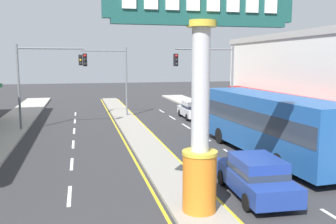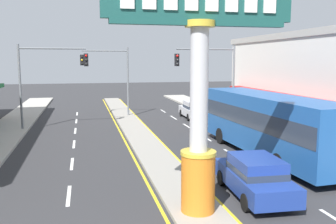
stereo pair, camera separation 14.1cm
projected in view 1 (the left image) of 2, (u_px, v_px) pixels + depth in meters
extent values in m
cube|color=gray|center=(142.00, 140.00, 23.22)|extent=(1.83, 52.00, 0.14)
cube|color=#ADA89E|center=(286.00, 139.00, 23.36)|extent=(2.91, 60.00, 0.18)
cube|color=silver|center=(69.00, 196.00, 13.78)|extent=(0.14, 2.20, 0.01)
cube|color=silver|center=(72.00, 164.00, 18.02)|extent=(0.14, 2.20, 0.01)
cube|color=silver|center=(73.00, 144.00, 22.26)|extent=(0.14, 2.20, 0.01)
cube|color=silver|center=(74.00, 131.00, 26.49)|extent=(0.14, 2.20, 0.01)
cube|color=silver|center=(75.00, 121.00, 30.73)|extent=(0.14, 2.20, 0.01)
cube|color=silver|center=(75.00, 114.00, 34.97)|extent=(0.14, 2.20, 0.01)
cube|color=silver|center=(272.00, 179.00, 15.73)|extent=(0.14, 2.20, 0.01)
cube|color=silver|center=(231.00, 154.00, 19.97)|extent=(0.14, 2.20, 0.01)
cube|color=silver|center=(205.00, 138.00, 24.20)|extent=(0.14, 2.20, 0.01)
cube|color=silver|center=(186.00, 126.00, 28.44)|extent=(0.14, 2.20, 0.01)
cube|color=silver|center=(172.00, 118.00, 32.68)|extent=(0.14, 2.20, 0.01)
cube|color=silver|center=(162.00, 111.00, 36.91)|extent=(0.14, 2.20, 0.01)
cube|color=yellow|center=(124.00, 142.00, 22.98)|extent=(0.12, 52.00, 0.01)
cube|color=yellow|center=(159.00, 140.00, 23.48)|extent=(0.12, 52.00, 0.01)
cylinder|color=orange|center=(199.00, 183.00, 11.95)|extent=(1.11, 1.11, 1.90)
cylinder|color=gold|center=(200.00, 153.00, 11.81)|extent=(1.16, 1.16, 0.12)
cylinder|color=#B7B7BC|center=(201.00, 89.00, 11.53)|extent=(0.58, 0.58, 4.22)
cylinder|color=gold|center=(201.00, 24.00, 11.25)|extent=(0.93, 0.93, 0.20)
cube|color=#194C47|center=(202.00, 1.00, 11.15)|extent=(6.03, 0.24, 1.17)
cube|color=#194C47|center=(201.00, 23.00, 11.24)|extent=(5.55, 0.29, 0.16)
cube|color=white|center=(193.00, 0.00, 10.93)|extent=(0.41, 0.06, 0.64)
cube|color=white|center=(213.00, 0.00, 11.08)|extent=(0.41, 0.06, 0.64)
cube|color=white|center=(233.00, 1.00, 11.23)|extent=(0.41, 0.06, 0.64)
cube|color=white|center=(252.00, 2.00, 11.38)|extent=(0.41, 0.06, 0.64)
cube|color=white|center=(271.00, 3.00, 11.53)|extent=(0.41, 0.06, 0.64)
cube|color=#B21E1E|center=(296.00, 98.00, 22.92)|extent=(0.90, 19.46, 0.30)
cube|color=#283342|center=(301.00, 117.00, 23.18)|extent=(0.08, 18.78, 2.00)
cylinder|color=slate|center=(19.00, 88.00, 25.90)|extent=(0.16, 0.16, 6.20)
cylinder|color=slate|center=(51.00, 48.00, 26.05)|extent=(4.62, 0.12, 0.12)
cube|color=black|center=(85.00, 60.00, 26.54)|extent=(0.32, 0.24, 0.92)
sphere|color=red|center=(85.00, 56.00, 26.36)|extent=(0.17, 0.17, 0.17)
sphere|color=black|center=(85.00, 60.00, 26.41)|extent=(0.17, 0.17, 0.17)
sphere|color=black|center=(85.00, 64.00, 26.45)|extent=(0.17, 0.17, 0.17)
cylinder|color=slate|center=(232.00, 86.00, 28.72)|extent=(0.16, 0.16, 6.20)
cylinder|color=slate|center=(205.00, 49.00, 27.80)|extent=(4.62, 0.12, 0.12)
cube|color=black|center=(176.00, 60.00, 27.22)|extent=(0.32, 0.24, 0.92)
sphere|color=red|center=(176.00, 56.00, 27.05)|extent=(0.17, 0.17, 0.17)
sphere|color=black|center=(176.00, 60.00, 27.09)|extent=(0.17, 0.17, 0.17)
sphere|color=black|center=(176.00, 64.00, 27.13)|extent=(0.17, 0.17, 0.17)
cylinder|color=slate|center=(126.00, 82.00, 32.92)|extent=(0.16, 0.16, 6.20)
cylinder|color=slate|center=(103.00, 51.00, 32.08)|extent=(3.96, 0.12, 0.12)
cube|color=black|center=(80.00, 60.00, 31.58)|extent=(0.32, 0.24, 0.92)
sphere|color=black|center=(80.00, 56.00, 31.40)|extent=(0.17, 0.17, 0.17)
sphere|color=yellow|center=(80.00, 60.00, 31.44)|extent=(0.17, 0.17, 0.17)
sphere|color=black|center=(81.00, 64.00, 31.48)|extent=(0.17, 0.17, 0.17)
cube|color=#1E5199|center=(268.00, 123.00, 19.26)|extent=(2.98, 11.30, 2.90)
cube|color=#283342|center=(268.00, 117.00, 19.22)|extent=(2.99, 11.07, 0.90)
cube|color=#283342|center=(224.00, 106.00, 24.52)|extent=(2.30, 0.18, 1.40)
cube|color=black|center=(224.00, 91.00, 24.38)|extent=(1.75, 0.16, 0.30)
cylinder|color=black|center=(220.00, 136.00, 22.44)|extent=(0.32, 0.97, 0.96)
cylinder|color=black|center=(254.00, 134.00, 23.06)|extent=(0.32, 0.97, 0.96)
cylinder|color=black|center=(279.00, 164.00, 16.36)|extent=(0.32, 0.97, 0.96)
cylinder|color=black|center=(322.00, 160.00, 16.99)|extent=(0.32, 0.97, 0.96)
cube|color=navy|center=(255.00, 180.00, 13.73)|extent=(2.01, 4.40, 0.66)
cube|color=navy|center=(257.00, 165.00, 13.47)|extent=(1.67, 2.24, 0.60)
cube|color=#283342|center=(257.00, 170.00, 13.50)|extent=(1.71, 2.26, 0.24)
cylinder|color=black|center=(222.00, 178.00, 14.92)|extent=(0.26, 0.63, 0.62)
cylinder|color=black|center=(260.00, 176.00, 15.21)|extent=(0.26, 0.63, 0.62)
cylinder|color=black|center=(248.00, 202.00, 12.33)|extent=(0.26, 0.63, 0.62)
cylinder|color=black|center=(292.00, 199.00, 12.61)|extent=(0.26, 0.63, 0.62)
cube|color=silver|center=(192.00, 111.00, 32.25)|extent=(1.89, 4.35, 0.66)
cube|color=silver|center=(193.00, 105.00, 31.99)|extent=(1.61, 2.20, 0.60)
cube|color=#283342|center=(193.00, 107.00, 32.02)|extent=(1.65, 2.22, 0.24)
cylinder|color=black|center=(180.00, 113.00, 33.42)|extent=(0.24, 0.63, 0.62)
cylinder|color=black|center=(197.00, 112.00, 33.74)|extent=(0.24, 0.63, 0.62)
cylinder|color=black|center=(187.00, 117.00, 30.83)|extent=(0.24, 0.63, 0.62)
cylinder|color=black|center=(206.00, 117.00, 31.16)|extent=(0.24, 0.63, 0.62)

